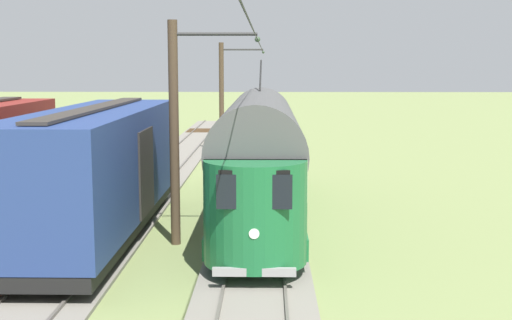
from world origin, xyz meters
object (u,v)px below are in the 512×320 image
(vintage_streetcar, at_px, (259,154))
(switch_stand, at_px, (295,172))
(coach_far_siding, at_px, (98,169))
(catenary_pole_mid_near, at_px, (177,129))
(catenary_pole_foreground, at_px, (223,97))

(vintage_streetcar, distance_m, switch_stand, 6.23)
(coach_far_siding, distance_m, switch_stand, 10.77)
(catenary_pole_mid_near, distance_m, switch_stand, 10.33)
(coach_far_siding, distance_m, catenary_pole_mid_near, 2.85)
(vintage_streetcar, bearing_deg, switch_stand, -103.86)
(coach_far_siding, xyz_separation_m, switch_stand, (-6.28, -8.62, -1.46))
(vintage_streetcar, xyz_separation_m, coach_far_siding, (4.83, 2.77, -0.09))
(vintage_streetcar, bearing_deg, catenary_pole_mid_near, 55.14)
(catenary_pole_mid_near, bearing_deg, coach_far_siding, -13.49)
(vintage_streetcar, relative_size, coach_far_siding, 1.28)
(catenary_pole_foreground, distance_m, switch_stand, 11.66)
(catenary_pole_mid_near, bearing_deg, catenary_pole_foreground, -90.00)
(coach_far_siding, xyz_separation_m, catenary_pole_foreground, (-2.49, -19.31, 1.25))
(switch_stand, bearing_deg, catenary_pole_foreground, -70.48)
(catenary_pole_foreground, height_order, switch_stand, catenary_pole_foreground)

